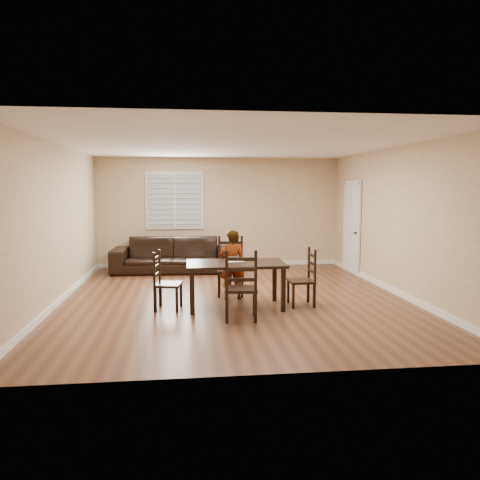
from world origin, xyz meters
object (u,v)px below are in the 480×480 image
object	(u,v)px
dining_table	(236,268)
chair_left	(161,283)
donut	(236,259)
sofa	(173,255)
chair_far	(241,289)
child	(232,265)
chair_near	(231,268)
chair_right	(308,280)

from	to	relation	value
dining_table	chair_left	size ratio (longest dim) A/B	1.68
donut	sofa	bearing A→B (deg)	109.07
chair_far	sofa	size ratio (longest dim) A/B	0.39
child	donut	xyz separation A→B (m)	(0.02, -0.40, 0.16)
chair_far	sofa	bearing A→B (deg)	-70.19
chair_far	donut	bearing A→B (deg)	-86.41
dining_table	sofa	bearing A→B (deg)	108.01
chair_near	chair_far	xyz separation A→B (m)	(-0.03, -1.88, -0.00)
chair_right	donut	size ratio (longest dim) A/B	9.95
chair_left	chair_right	xyz separation A→B (m)	(2.41, -0.03, 0.00)
donut	sofa	world-z (taller)	sofa
chair_far	chair_left	xyz separation A→B (m)	(-1.19, 0.88, -0.05)
dining_table	chair_right	xyz separation A→B (m)	(1.21, -0.00, -0.22)
chair_left	child	world-z (taller)	child
chair_near	donut	xyz separation A→B (m)	(0.00, -0.84, 0.28)
chair_near	child	size ratio (longest dim) A/B	0.87
child	chair_near	bearing A→B (deg)	-92.93
dining_table	chair_far	size ratio (longest dim) A/B	1.49
chair_near	child	distance (m)	0.46
chair_far	chair_right	size ratio (longest dim) A/B	1.11
chair_far	chair_left	size ratio (longest dim) A/B	1.12
dining_table	chair_near	xyz separation A→B (m)	(0.02, 1.02, -0.17)
child	dining_table	bearing A→B (deg)	88.70
chair_far	donut	world-z (taller)	chair_far
donut	sofa	size ratio (longest dim) A/B	0.03
dining_table	chair_near	distance (m)	1.04
chair_far	chair_right	xyz separation A→B (m)	(1.22, 0.85, -0.05)
sofa	chair_right	bearing A→B (deg)	-53.31
dining_table	donut	size ratio (longest dim) A/B	16.51
chair_near	chair_right	distance (m)	1.57
chair_far	child	world-z (taller)	child
chair_far	chair_near	bearing A→B (deg)	-85.40
sofa	child	bearing A→B (deg)	-66.05
child	donut	bearing A→B (deg)	91.56
donut	child	bearing A→B (deg)	92.70
chair_left	child	bearing A→B (deg)	-55.49
chair_left	child	distance (m)	1.34
chair_right	chair_far	bearing A→B (deg)	-55.54
dining_table	chair_right	size ratio (longest dim) A/B	1.66
dining_table	chair_near	bearing A→B (deg)	89.29
child	sofa	xyz separation A→B (m)	(-1.11, 2.87, -0.21)
chair_right	child	size ratio (longest dim) A/B	0.78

